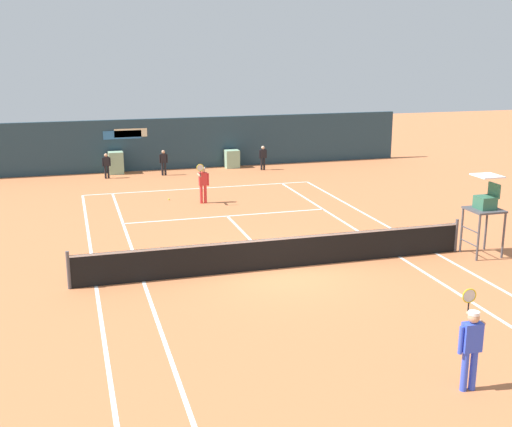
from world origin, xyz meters
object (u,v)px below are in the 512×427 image
object	(u,v)px
player_near_side	(471,342)
tennis_ball_near_service_line	(169,199)
ball_kid_centre_post	(106,164)
tennis_ball_by_sideline	(342,245)
umpire_chair	(485,205)
ball_kid_right_post	(164,161)
ball_kid_left_post	(263,156)
player_on_baseline	(203,182)
tennis_ball_mid_court	(141,252)

from	to	relation	value
player_near_side	tennis_ball_near_service_line	distance (m)	17.77
ball_kid_centre_post	tennis_ball_near_service_line	world-z (taller)	ball_kid_centre_post
tennis_ball_near_service_line	tennis_ball_by_sideline	world-z (taller)	same
umpire_chair	tennis_ball_near_service_line	size ratio (longest dim) A/B	37.95
ball_kid_right_post	tennis_ball_by_sideline	distance (m)	14.33
player_near_side	ball_kid_left_post	bearing A→B (deg)	85.64
umpire_chair	player_on_baseline	size ratio (longest dim) A/B	1.46
ball_kid_left_post	tennis_ball_mid_court	size ratio (longest dim) A/B	19.04
ball_kid_left_post	tennis_ball_by_sideline	xyz separation A→B (m)	(-1.42, -13.78, -0.71)
umpire_chair	ball_kid_centre_post	distance (m)	19.07
player_on_baseline	ball_kid_left_post	bearing A→B (deg)	-125.01
tennis_ball_mid_court	player_on_baseline	bearing A→B (deg)	61.43
ball_kid_right_post	ball_kid_left_post	world-z (taller)	ball_kid_right_post
ball_kid_left_post	ball_kid_centre_post	size ratio (longest dim) A/B	1.03
ball_kid_left_post	ball_kid_centre_post	bearing A→B (deg)	-0.01
ball_kid_centre_post	umpire_chair	bearing A→B (deg)	121.59
player_on_baseline	tennis_ball_by_sideline	bearing A→B (deg)	113.61
ball_kid_centre_post	tennis_ball_near_service_line	distance (m)	6.02
player_near_side	ball_kid_left_post	distance (m)	23.19
tennis_ball_near_service_line	tennis_ball_mid_court	distance (m)	7.37
ball_kid_right_post	ball_kid_centre_post	xyz separation A→B (m)	(-2.85, 0.00, -0.02)
tennis_ball_by_sideline	player_near_side	bearing A→B (deg)	-98.57
player_near_side	tennis_ball_mid_court	distance (m)	11.61
tennis_ball_mid_court	tennis_ball_by_sideline	xyz separation A→B (m)	(6.48, -1.15, 0.00)
player_near_side	tennis_ball_mid_court	xyz separation A→B (m)	(-5.09, 10.39, -0.95)
ball_kid_left_post	ball_kid_centre_post	distance (m)	8.12
player_on_baseline	ball_kid_right_post	size ratio (longest dim) A/B	1.37
player_on_baseline	tennis_ball_by_sideline	xyz separation A→B (m)	(3.16, -7.25, -0.90)
ball_kid_left_post	tennis_ball_by_sideline	distance (m)	13.87
ball_kid_right_post	ball_kid_centre_post	size ratio (longest dim) A/B	1.03
tennis_ball_near_service_line	ball_kid_right_post	bearing A→B (deg)	83.65
ball_kid_left_post	ball_kid_right_post	bearing A→B (deg)	-0.01
ball_kid_right_post	tennis_ball_near_service_line	distance (m)	5.62
player_near_side	ball_kid_right_post	size ratio (longest dim) A/B	1.43
umpire_chair	player_near_side	xyz separation A→B (m)	(-5.26, -7.17, -0.65)
ball_kid_right_post	tennis_ball_near_service_line	size ratio (longest dim) A/B	19.10
umpire_chair	ball_kid_left_post	distance (m)	16.06
ball_kid_left_post	tennis_ball_by_sideline	size ratio (longest dim) A/B	19.04
umpire_chair	player_near_side	size ratio (longest dim) A/B	1.39
tennis_ball_near_service_line	ball_kid_left_post	bearing A→B (deg)	43.24
ball_kid_left_post	tennis_ball_near_service_line	distance (m)	8.12
umpire_chair	tennis_ball_mid_court	bearing A→B (deg)	72.74
player_on_baseline	player_near_side	size ratio (longest dim) A/B	0.95
umpire_chair	ball_kid_right_post	bearing A→B (deg)	26.00
player_near_side	tennis_ball_near_service_line	world-z (taller)	player_near_side
tennis_ball_by_sideline	ball_kid_left_post	bearing A→B (deg)	84.11
ball_kid_left_post	tennis_ball_mid_court	world-z (taller)	ball_kid_left_post
umpire_chair	tennis_ball_by_sideline	size ratio (longest dim) A/B	37.95
player_near_side	ball_kid_right_post	bearing A→B (deg)	98.72
player_near_side	ball_kid_right_post	world-z (taller)	player_near_side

